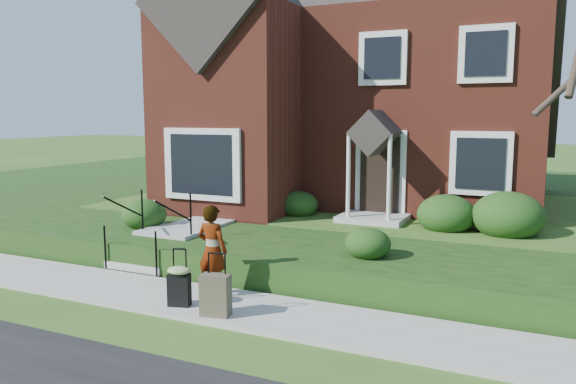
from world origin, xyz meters
The scene contains 10 objects.
ground centered at (0.00, 0.00, 0.00)m, with size 120.00×120.00×0.00m, color #2D5119.
sidewalk centered at (0.00, 0.00, 0.04)m, with size 60.00×1.60×0.08m, color #9E9B93.
terrace centered at (4.00, 10.90, 0.30)m, with size 44.00×20.00×0.60m, color black.
walkway centered at (-2.50, 5.00, 0.63)m, with size 1.20×6.00×0.06m, color #9E9B93.
main_house centered at (-0.21, 9.61, 5.26)m, with size 10.40×10.20×9.40m.
front_steps centered at (-2.50, 1.84, 0.47)m, with size 1.40×2.02×1.50m.
foundation_shrubs centered at (0.29, 4.80, 1.08)m, with size 10.05×4.28×1.09m.
woman centered at (-0.21, 0.32, 0.89)m, with size 0.59×0.39×1.61m, color #999999.
suitcase_black centered at (-0.41, -0.39, 0.45)m, with size 0.47×0.42×0.97m.
suitcase_olive centered at (0.38, -0.53, 0.42)m, with size 0.50×0.34×1.00m.
Camera 1 is at (5.02, -7.79, 3.25)m, focal length 35.00 mm.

